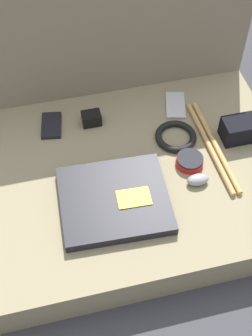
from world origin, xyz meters
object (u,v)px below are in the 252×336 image
object	(u,v)px
laptop	(114,200)
speaker_puck	(190,161)
phone_silver	(175,105)
charger_brick	(91,118)
camera_pouch	(242,129)
computer_mouse	(198,180)
phone_small	(51,125)

from	to	relation	value
laptop	speaker_puck	world-z (taller)	laptop
phone_silver	charger_brick	xyz separation A→B (m)	(-0.28, -0.01, 0.02)
camera_pouch	charger_brick	world-z (taller)	camera_pouch
computer_mouse	camera_pouch	bearing A→B (deg)	37.56
speaker_puck	laptop	bearing A→B (deg)	-161.10
computer_mouse	phone_small	size ratio (longest dim) A/B	0.56
speaker_puck	camera_pouch	distance (m)	0.20
phone_small	laptop	bearing A→B (deg)	-58.85
computer_mouse	charger_brick	size ratio (longest dim) A/B	1.07
phone_small	camera_pouch	world-z (taller)	camera_pouch
phone_small	camera_pouch	bearing A→B (deg)	-8.08
phone_small	computer_mouse	bearing A→B (deg)	-30.48
phone_silver	camera_pouch	size ratio (longest dim) A/B	1.05
laptop	speaker_puck	size ratio (longest dim) A/B	3.80
speaker_puck	phone_silver	world-z (taller)	speaker_puck
camera_pouch	charger_brick	xyz separation A→B (m)	(-0.43, 0.16, -0.01)
camera_pouch	charger_brick	distance (m)	0.46
laptop	computer_mouse	bearing A→B (deg)	5.73
phone_small	speaker_puck	bearing A→B (deg)	-23.45
speaker_puck	computer_mouse	bearing A→B (deg)	-89.48
speaker_puck	charger_brick	world-z (taller)	charger_brick
laptop	speaker_puck	xyz separation A→B (m)	(0.24, 0.08, -0.00)
laptop	charger_brick	bearing A→B (deg)	93.58
charger_brick	laptop	bearing A→B (deg)	-89.32
phone_silver	phone_small	distance (m)	0.40
laptop	phone_silver	world-z (taller)	laptop
computer_mouse	speaker_puck	distance (m)	0.07
computer_mouse	speaker_puck	xyz separation A→B (m)	(-0.00, 0.07, -0.00)
speaker_puck	charger_brick	bearing A→B (deg)	137.35
phone_small	camera_pouch	distance (m)	0.58
phone_small	phone_silver	bearing A→B (deg)	8.97
computer_mouse	camera_pouch	distance (m)	0.23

